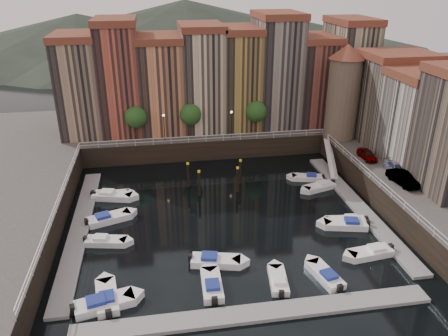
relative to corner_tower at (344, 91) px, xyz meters
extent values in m
plane|color=black|center=(-20.00, -14.50, -10.19)|extent=(200.00, 200.00, 0.00)
cube|color=black|center=(-20.00, 11.50, -8.69)|extent=(80.00, 20.00, 3.00)
cube|color=gray|center=(-36.20, -15.50, -10.02)|extent=(2.00, 28.00, 0.35)
cube|color=gray|center=(-3.80, -15.50, -10.02)|extent=(2.00, 28.00, 0.35)
cube|color=gray|center=(-20.00, -31.50, -10.02)|extent=(30.00, 2.00, 0.35)
cone|color=#2D382D|center=(-50.00, 95.50, -3.19)|extent=(80.00, 80.00, 14.00)
cone|color=#2D382D|center=(-15.00, 95.50, -1.19)|extent=(100.00, 100.00, 18.00)
cone|color=#2D382D|center=(20.00, 95.50, -4.19)|extent=(70.00, 70.00, 12.00)
cube|color=#9A7D62|center=(-38.00, 9.00, -0.19)|extent=(6.00, 10.00, 14.00)
cube|color=brown|center=(-38.00, 9.00, 7.31)|extent=(6.30, 10.30, 1.00)
cube|color=#AF4B37|center=(-32.10, 9.00, 0.81)|extent=(5.80, 10.00, 16.00)
cube|color=brown|center=(-32.10, 9.00, 9.31)|extent=(6.10, 10.30, 1.00)
cube|color=#D18155|center=(-25.95, 9.00, -0.44)|extent=(6.50, 10.00, 13.50)
cube|color=brown|center=(-25.95, 9.00, 6.81)|extent=(6.80, 10.30, 1.00)
cube|color=beige|center=(-19.60, 9.00, 0.31)|extent=(6.20, 10.00, 15.00)
cube|color=brown|center=(-19.60, 9.00, 8.31)|extent=(6.50, 10.30, 1.00)
cube|color=#A6813D|center=(-13.70, 9.00, 0.06)|extent=(5.60, 10.00, 14.50)
cube|color=brown|center=(-13.70, 9.00, 7.81)|extent=(5.90, 10.30, 1.00)
cube|color=gray|center=(-7.70, 9.00, 1.06)|extent=(6.40, 10.00, 16.50)
cube|color=brown|center=(-7.70, 9.00, 9.81)|extent=(6.70, 10.30, 1.00)
cube|color=brown|center=(-1.50, 9.00, -0.69)|extent=(6.00, 10.00, 13.00)
cube|color=brown|center=(-1.50, 9.00, 6.31)|extent=(6.30, 10.30, 1.00)
cube|color=tan|center=(4.45, 9.00, 0.56)|extent=(5.90, 10.00, 15.50)
cube|color=brown|center=(4.45, 9.00, 8.81)|extent=(6.20, 10.30, 1.00)
cube|color=#706454|center=(6.50, -2.50, -1.19)|extent=(9.00, 8.00, 12.00)
cube|color=brown|center=(6.50, -2.50, 5.31)|extent=(9.30, 8.30, 1.00)
cube|color=beige|center=(6.50, -10.50, -1.69)|extent=(9.00, 8.00, 11.00)
cube|color=brown|center=(6.50, -10.50, 4.31)|extent=(9.30, 8.30, 1.00)
cylinder|color=#6B5B4C|center=(0.00, 0.00, -1.19)|extent=(4.60, 4.60, 12.00)
cone|color=brown|center=(0.00, 0.00, 5.61)|extent=(5.20, 5.20, 2.00)
cylinder|color=black|center=(-30.00, 3.70, -5.99)|extent=(0.30, 0.30, 2.40)
sphere|color=#1E4719|center=(-30.00, 3.70, -3.59)|extent=(3.20, 3.20, 3.20)
cylinder|color=black|center=(-22.00, 3.70, -5.99)|extent=(0.30, 0.30, 2.40)
sphere|color=#1E4719|center=(-22.00, 3.70, -3.59)|extent=(3.20, 3.20, 3.20)
cylinder|color=black|center=(-12.00, 3.70, -5.99)|extent=(0.30, 0.30, 2.40)
sphere|color=#1E4719|center=(-12.00, 3.70, -3.59)|extent=(3.20, 3.20, 3.20)
cylinder|color=black|center=(-26.00, 2.70, -5.19)|extent=(0.12, 0.12, 4.00)
sphere|color=#FFD88C|center=(-26.00, 2.70, -3.19)|extent=(0.36, 0.36, 0.36)
cylinder|color=black|center=(-16.00, 2.70, -5.19)|extent=(0.12, 0.12, 4.00)
sphere|color=#FFD88C|center=(-16.00, 2.70, -3.19)|extent=(0.36, 0.36, 0.36)
cube|color=white|center=(-20.00, 1.50, -6.24)|extent=(36.00, 0.08, 0.08)
cube|color=white|center=(-20.00, 1.50, -6.69)|extent=(36.00, 0.06, 0.06)
cube|color=white|center=(-2.00, -15.50, -6.24)|extent=(0.08, 34.00, 0.08)
cube|color=white|center=(-2.00, -15.50, -6.69)|extent=(0.06, 34.00, 0.06)
cube|color=white|center=(-38.00, -15.50, -6.24)|extent=(0.08, 34.00, 0.08)
cube|color=white|center=(-38.00, -15.50, -6.69)|extent=(0.06, 34.00, 0.06)
cube|color=white|center=(-2.90, -4.50, -8.44)|extent=(2.78, 8.26, 2.81)
cube|color=white|center=(-2.90, -4.50, -7.94)|extent=(1.93, 8.32, 3.65)
cylinder|color=black|center=(-22.31, -9.63, -8.69)|extent=(0.32, 0.32, 3.60)
cylinder|color=yellow|center=(-22.31, -9.63, -6.84)|extent=(0.36, 0.36, 0.25)
cylinder|color=black|center=(-23.47, -6.95, -8.69)|extent=(0.32, 0.32, 3.60)
cylinder|color=yellow|center=(-23.47, -6.95, -6.84)|extent=(0.36, 0.36, 0.25)
cylinder|color=black|center=(-17.36, -9.34, -8.69)|extent=(0.32, 0.32, 3.60)
cylinder|color=yellow|center=(-17.36, -9.34, -6.84)|extent=(0.36, 0.36, 0.25)
cylinder|color=black|center=(-16.54, -7.10, -8.69)|extent=(0.32, 0.32, 3.60)
cylinder|color=yellow|center=(-16.54, -7.10, -6.84)|extent=(0.36, 0.36, 0.25)
cube|color=white|center=(-32.44, -28.50, -9.86)|extent=(5.21, 2.98, 0.84)
cube|color=navy|center=(-33.09, -28.66, -9.36)|extent=(1.83, 1.66, 0.56)
cube|color=black|center=(-34.93, -29.09, -9.58)|extent=(0.51, 0.63, 0.78)
cube|color=white|center=(-33.07, -18.87, -9.91)|extent=(4.41, 2.40, 0.71)
cube|color=white|center=(-33.63, -18.76, -9.48)|extent=(1.52, 1.38, 0.47)
cube|color=black|center=(-35.21, -18.44, -9.67)|extent=(0.42, 0.53, 0.66)
cube|color=white|center=(-33.13, -14.22, -9.87)|extent=(5.14, 3.36, 0.82)
cube|color=navy|center=(-33.75, -14.44, -9.38)|extent=(1.88, 1.75, 0.55)
cube|color=black|center=(-35.49, -15.06, -9.59)|extent=(0.54, 0.64, 0.76)
cube|color=white|center=(-33.10, -8.75, -9.86)|extent=(5.16, 2.99, 0.83)
cube|color=white|center=(-33.74, -8.59, -9.37)|extent=(1.82, 1.66, 0.55)
cube|color=black|center=(-35.56, -8.13, -9.59)|extent=(0.51, 0.63, 0.77)
cube|color=white|center=(-33.16, -8.22, -9.92)|extent=(4.05, 1.59, 0.69)
cube|color=white|center=(-33.71, -8.22, -9.51)|extent=(1.29, 1.11, 0.46)
cube|color=black|center=(-35.27, -8.21, -9.69)|extent=(0.33, 0.46, 0.64)
cube|color=white|center=(-6.98, -25.28, -9.89)|extent=(4.65, 2.25, 0.76)
cube|color=white|center=(-6.38, -25.21, -9.43)|extent=(1.56, 1.38, 0.51)
cube|color=black|center=(-4.66, -25.00, -9.63)|extent=(0.41, 0.55, 0.71)
cube|color=white|center=(-7.21, -19.82, -9.88)|extent=(4.93, 2.78, 0.79)
cube|color=navy|center=(-6.59, -19.96, -9.40)|extent=(1.72, 1.56, 0.53)
cube|color=black|center=(-4.84, -20.36, -9.61)|extent=(0.48, 0.60, 0.74)
cube|color=white|center=(-6.82, -19.15, -9.90)|extent=(4.50, 2.19, 0.74)
cube|color=white|center=(-6.24, -19.22, -9.46)|extent=(1.51, 1.34, 0.49)
cube|color=black|center=(-4.58, -19.43, -9.65)|extent=(0.40, 0.53, 0.69)
cube|color=white|center=(-6.70, -10.43, -9.90)|extent=(4.59, 2.84, 0.73)
cube|color=white|center=(-6.14, -10.26, -9.46)|extent=(1.65, 1.52, 0.49)
cube|color=black|center=(-4.56, -9.77, -9.66)|extent=(0.47, 0.57, 0.68)
cube|color=white|center=(-7.30, -7.41, -9.92)|extent=(4.35, 2.58, 0.69)
cube|color=navy|center=(-6.76, -7.56, -9.50)|extent=(1.54, 1.41, 0.46)
cube|color=black|center=(-5.24, -7.97, -9.68)|extent=(0.43, 0.53, 0.65)
cube|color=white|center=(-32.32, -27.67, -9.88)|extent=(2.41, 4.78, 0.78)
cube|color=navy|center=(-32.23, -28.28, -9.41)|extent=(1.44, 1.62, 0.52)
cube|color=black|center=(-31.98, -30.04, -9.62)|extent=(0.57, 0.44, 0.73)
cube|color=white|center=(-23.20, -27.54, -9.89)|extent=(1.92, 4.59, 0.77)
cube|color=navy|center=(-23.23, -28.16, -9.42)|extent=(1.29, 1.49, 0.51)
cube|color=black|center=(-23.29, -29.91, -9.63)|extent=(0.53, 0.38, 0.72)
cube|color=white|center=(-17.17, -27.82, -9.92)|extent=(2.07, 4.16, 0.68)
cube|color=white|center=(-17.25, -28.36, -9.51)|extent=(1.25, 1.41, 0.45)
cube|color=black|center=(-17.46, -29.89, -9.70)|extent=(0.49, 0.38, 0.64)
cube|color=white|center=(-12.72, -27.84, -9.90)|extent=(2.62, 4.62, 0.74)
cube|color=navy|center=(-12.59, -28.42, -9.45)|extent=(1.47, 1.62, 0.49)
cube|color=black|center=(-12.21, -30.06, -9.65)|extent=(0.56, 0.45, 0.69)
imported|color=gray|center=(0.32, -8.70, -6.54)|extent=(1.57, 3.83, 1.30)
imported|color=gray|center=(0.95, -16.49, -6.46)|extent=(2.16, 4.65, 1.47)
imported|color=gray|center=(1.84, -13.69, -6.53)|extent=(2.12, 4.70, 1.34)
cube|color=white|center=(-22.32, -24.14, -9.87)|extent=(5.03, 2.87, 0.81)
cube|color=navy|center=(-22.95, -23.99, -9.39)|extent=(1.76, 1.60, 0.54)
cube|color=black|center=(-24.73, -23.58, -9.60)|extent=(0.49, 0.61, 0.75)
camera|label=1|loc=(-27.21, -58.59, 15.55)|focal=35.00mm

